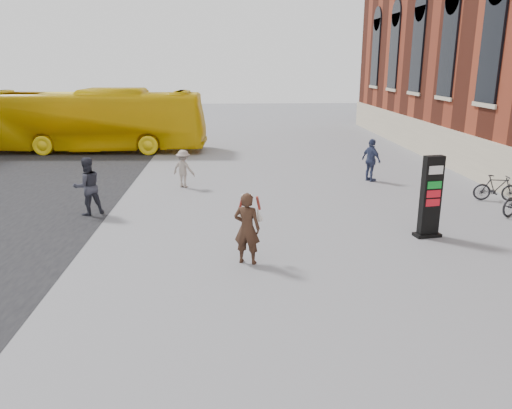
{
  "coord_description": "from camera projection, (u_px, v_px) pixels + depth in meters",
  "views": [
    {
      "loc": [
        -1.03,
        -12.13,
        4.82
      ],
      "look_at": [
        -0.32,
        0.46,
        1.23
      ],
      "focal_mm": 35.0,
      "sensor_mm": 36.0,
      "label": 1
    }
  ],
  "objects": [
    {
      "name": "bike_7",
      "position": [
        496.0,
        188.0,
        17.93
      ],
      "size": [
        1.64,
        0.78,
        0.95
      ],
      "primitive_type": "imported",
      "rotation": [
        0.0,
        0.0,
        1.35
      ],
      "color": "black",
      "rests_on": "ground"
    },
    {
      "name": "pedestrian_c",
      "position": [
        371.0,
        160.0,
        20.84
      ],
      "size": [
        0.86,
        1.13,
        1.79
      ],
      "primitive_type": "imported",
      "rotation": [
        0.0,
        0.0,
        2.03
      ],
      "color": "#364064",
      "rests_on": "ground"
    },
    {
      "name": "woman",
      "position": [
        247.0,
        227.0,
        12.23
      ],
      "size": [
        0.82,
        0.78,
        1.81
      ],
      "rotation": [
        0.0,
        0.0,
        2.83
      ],
      "color": "black",
      "rests_on": "ground"
    },
    {
      "name": "pedestrian_a",
      "position": [
        87.0,
        186.0,
        16.2
      ],
      "size": [
        1.17,
        1.1,
        1.9
      ],
      "primitive_type": "imported",
      "rotation": [
        0.0,
        0.0,
        3.71
      ],
      "color": "#2E303B",
      "rests_on": "ground"
    },
    {
      "name": "pedestrian_b",
      "position": [
        184.0,
        169.0,
        19.84
      ],
      "size": [
        1.12,
        0.96,
        1.5
      ],
      "primitive_type": "imported",
      "rotation": [
        0.0,
        0.0,
        2.63
      ],
      "color": "gray",
      "rests_on": "ground"
    },
    {
      "name": "ground",
      "position": [
        269.0,
        254.0,
        13.02
      ],
      "size": [
        100.0,
        100.0,
        0.0
      ],
      "primitive_type": "plane",
      "color": "#9E9EA3"
    },
    {
      "name": "info_pylon",
      "position": [
        431.0,
        197.0,
        14.04
      ],
      "size": [
        0.81,
        0.5,
        2.35
      ],
      "rotation": [
        0.0,
        0.0,
        0.17
      ],
      "color": "black",
      "rests_on": "ground"
    },
    {
      "name": "bus",
      "position": [
        93.0,
        120.0,
        27.73
      ],
      "size": [
        12.53,
        3.48,
        3.46
      ],
      "primitive_type": "imported",
      "rotation": [
        0.0,
        0.0,
        1.52
      ],
      "color": "yellow",
      "rests_on": "road"
    }
  ]
}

